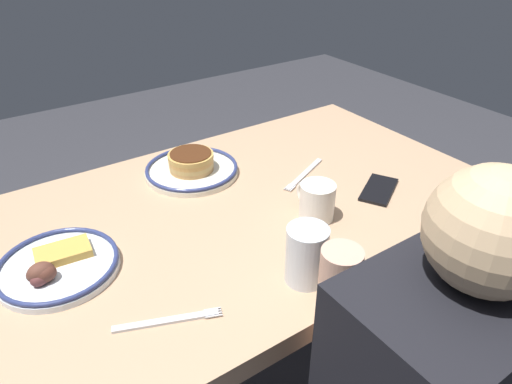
% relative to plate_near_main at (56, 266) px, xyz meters
% --- Properties ---
extents(dining_table, '(1.34, 0.79, 0.75)m').
position_rel_plate_near_main_xyz_m(dining_table, '(-0.44, 0.00, -0.10)').
color(dining_table, tan).
rests_on(dining_table, ground_plane).
extents(plate_near_main, '(0.24, 0.24, 0.05)m').
position_rel_plate_near_main_xyz_m(plate_near_main, '(0.00, 0.00, 0.00)').
color(plate_near_main, white).
rests_on(plate_near_main, dining_table).
extents(plate_center_pancakes, '(0.26, 0.26, 0.06)m').
position_rel_plate_near_main_xyz_m(plate_center_pancakes, '(-0.42, -0.21, 0.01)').
color(plate_center_pancakes, silver).
rests_on(plate_center_pancakes, dining_table).
extents(coffee_mug, '(0.08, 0.11, 0.09)m').
position_rel_plate_near_main_xyz_m(coffee_mug, '(-0.56, 0.14, 0.03)').
color(coffee_mug, white).
rests_on(coffee_mug, dining_table).
extents(drinking_glass, '(0.08, 0.08, 0.12)m').
position_rel_plate_near_main_xyz_m(drinking_glass, '(-0.41, 0.30, 0.04)').
color(drinking_glass, silver).
rests_on(drinking_glass, dining_table).
extents(cell_phone, '(0.16, 0.13, 0.01)m').
position_rel_plate_near_main_xyz_m(cell_phone, '(-0.78, 0.15, -0.01)').
color(cell_phone, black).
rests_on(cell_phone, dining_table).
extents(fork_near, '(0.19, 0.09, 0.01)m').
position_rel_plate_near_main_xyz_m(fork_near, '(-0.13, 0.25, -0.01)').
color(fork_near, silver).
rests_on(fork_near, dining_table).
extents(fork_far, '(0.19, 0.10, 0.01)m').
position_rel_plate_near_main_xyz_m(fork_far, '(-0.67, -0.03, -0.01)').
color(fork_far, silver).
rests_on(fork_far, dining_table).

